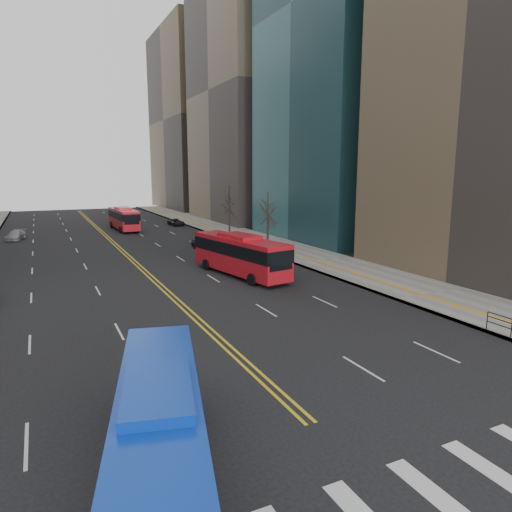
% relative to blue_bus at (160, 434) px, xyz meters
% --- Properties ---
extents(sidewalk_right, '(7.00, 130.00, 0.15)m').
position_rel_blue_bus_xyz_m(sidewalk_right, '(23.22, 41.00, -1.63)').
color(sidewalk_right, gray).
rests_on(sidewalk_right, ground).
extents(centerline, '(0.55, 100.00, 0.01)m').
position_rel_blue_bus_xyz_m(centerline, '(5.72, 51.00, -1.70)').
color(centerline, gold).
rests_on(centerline, ground).
extents(office_towers, '(83.00, 134.00, 58.00)m').
position_rel_blue_bus_xyz_m(office_towers, '(5.84, 64.51, 22.22)').
color(office_towers, '#97979A').
rests_on(office_towers, ground).
extents(street_trees, '(35.20, 47.20, 7.60)m').
position_rel_blue_bus_xyz_m(street_trees, '(-1.46, 30.55, 3.17)').
color(street_trees, black).
rests_on(street_trees, ground).
extents(blue_bus, '(4.97, 11.33, 3.25)m').
position_rel_blue_bus_xyz_m(blue_bus, '(0.00, 0.00, 0.00)').
color(blue_bus, '#0B34AA').
rests_on(blue_bus, ground).
extents(red_bus_near, '(4.67, 11.76, 3.63)m').
position_rel_blue_bus_xyz_m(red_bus_near, '(12.99, 24.19, 0.31)').
color(red_bus_near, red).
rests_on(red_bus_near, ground).
extents(red_bus_far, '(3.15, 11.22, 3.53)m').
position_rel_blue_bus_xyz_m(red_bus_far, '(9.23, 60.93, 0.26)').
color(red_bus_far, red).
rests_on(red_bus_far, ground).
extents(car_dark_mid, '(2.39, 4.57, 1.48)m').
position_rel_blue_bus_xyz_m(car_dark_mid, '(14.61, 38.26, -0.96)').
color(car_dark_mid, black).
rests_on(car_dark_mid, ground).
extents(car_silver, '(2.84, 4.66, 1.26)m').
position_rel_blue_bus_xyz_m(car_silver, '(-5.63, 56.28, -1.07)').
color(car_silver, '#939397').
rests_on(car_silver, ground).
extents(car_dark_far, '(2.24, 4.24, 1.14)m').
position_rel_blue_bus_xyz_m(car_dark_far, '(18.15, 63.03, -1.14)').
color(car_dark_far, black).
rests_on(car_dark_far, ground).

